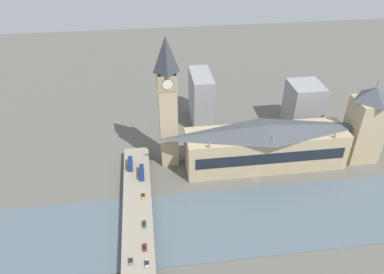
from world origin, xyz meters
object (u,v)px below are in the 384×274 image
parliament_hall (266,145)px  road_bridge (138,224)px  car_northbound_lead (144,224)px  double_decker_bus_lead (142,172)px  victoria_tower (366,124)px  clock_tower (168,101)px  double_decker_bus_rear (130,164)px  car_northbound_tail (145,247)px  car_southbound_lead (131,261)px  car_southbound_mid (143,195)px  car_northbound_mid (147,263)px

parliament_hall → road_bridge: 91.42m
parliament_hall → car_northbound_lead: size_ratio=21.07×
double_decker_bus_lead → parliament_hall: bearing=-83.4°
victoria_tower → double_decker_bus_lead: victoria_tower is taller
clock_tower → car_northbound_lead: size_ratio=17.58×
clock_tower → double_decker_bus_rear: clock_tower is taller
victoria_tower → car_northbound_tail: (-61.99, 138.00, -17.97)m
road_bridge → double_decker_bus_lead: (36.31, -3.06, 3.71)m
clock_tower → car_northbound_tail: bearing=166.3°
victoria_tower → car_southbound_lead: victoria_tower is taller
victoria_tower → double_decker_bus_lead: bearing=93.7°
parliament_hall → victoria_tower: bearing=-89.9°
victoria_tower → car_southbound_mid: victoria_tower is taller
clock_tower → road_bridge: 70.94m
car_northbound_lead → car_northbound_tail: car_northbound_tail is taller
double_decker_bus_lead → road_bridge: bearing=175.2°
victoria_tower → double_decker_bus_rear: size_ratio=5.32×
clock_tower → road_bridge: clock_tower is taller
car_southbound_lead → clock_tower: bearing=-16.8°
double_decker_bus_lead → car_southbound_mid: 17.99m
double_decker_bus_rear → car_northbound_lead: double_decker_bus_rear is taller
car_northbound_tail → road_bridge: bearing=10.5°
car_northbound_mid → car_northbound_tail: (9.04, 0.80, 0.03)m
parliament_hall → double_decker_bus_rear: size_ratio=9.73×
victoria_tower → road_bridge: bearing=107.8°
victoria_tower → car_northbound_tail: bearing=114.2°
victoria_tower → car_southbound_mid: 141.44m
victoria_tower → double_decker_bus_lead: 139.26m
clock_tower → double_decker_bus_lead: 43.52m
road_bridge → car_northbound_mid: (-25.84, -3.91, 1.87)m
parliament_hall → car_northbound_mid: 103.55m
road_bridge → double_decker_bus_lead: double_decker_bus_lead is taller
double_decker_bus_lead → car_northbound_lead: size_ratio=2.36×
car_northbound_lead → car_southbound_lead: car_southbound_lead is taller
double_decker_bus_lead → car_southbound_lead: double_decker_bus_lead is taller
double_decker_bus_lead → car_southbound_lead: bearing=174.0°
clock_tower → double_decker_bus_rear: (-10.62, 24.44, -34.48)m
car_northbound_tail → car_southbound_mid: size_ratio=1.00×
car_northbound_mid → car_southbound_mid: size_ratio=0.92×
double_decker_bus_rear → car_northbound_mid: bearing=-174.0°
car_southbound_lead → road_bridge: bearing=-7.8°
car_northbound_tail → car_southbound_lead: car_northbound_tail is taller
double_decker_bus_lead → car_northbound_lead: bearing=-179.6°
parliament_hall → clock_tower: 65.66m
double_decker_bus_rear → car_northbound_tail: bearing=-173.9°
parliament_hall → road_bridge: bearing=119.8°
victoria_tower → car_southbound_lead: size_ratio=13.77×
victoria_tower → double_decker_bus_rear: bearing=89.9°
parliament_hall → car_southbound_lead: 107.40m
car_northbound_lead → victoria_tower: bearing=-71.0°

